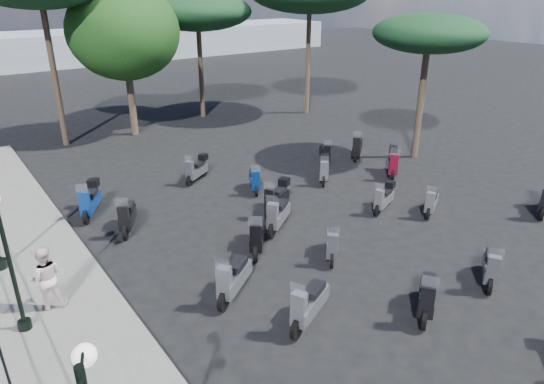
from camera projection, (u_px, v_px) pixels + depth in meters
ground at (348, 286)px, 12.66m from camera, size 120.00×120.00×0.00m
sidewalk at (58, 318)px, 11.35m from camera, size 3.00×30.00×0.15m
lamp_post_1 at (6, 250)px, 10.09m from camera, size 0.32×1.05×3.56m
pedestrian_far at (46, 278)px, 11.33m from camera, size 0.91×0.79×1.61m
scooter_3 at (233, 279)px, 12.07m from camera, size 1.58×1.18×1.47m
scooter_4 at (127, 217)px, 15.33m from camera, size 1.01×1.61×1.42m
scooter_5 at (90, 201)px, 16.37m from camera, size 1.09×1.58×1.41m
scooter_8 at (309, 305)px, 11.10m from camera, size 1.70×0.97×1.45m
scooter_9 at (257, 236)px, 14.16m from camera, size 1.21×1.48×1.43m
scooter_10 at (277, 199)px, 16.58m from camera, size 1.58×1.03×1.38m
scooter_11 at (197, 170)px, 19.30m from camera, size 1.40×0.99×1.26m
scooter_14 at (427, 296)px, 11.43m from camera, size 1.51×1.12×1.41m
scooter_15 at (332, 244)px, 13.83m from camera, size 1.15×1.22×1.26m
scooter_16 at (278, 215)px, 15.42m from camera, size 1.55×1.17×1.45m
scooter_17 at (255, 180)px, 18.36m from camera, size 0.87×1.42×1.24m
scooter_20 at (491, 267)px, 12.65m from camera, size 1.47×1.01×1.34m
scooter_21 at (431, 202)px, 16.52m from camera, size 1.38×0.87×1.22m
scooter_22 at (324, 170)px, 19.27m from camera, size 1.22×1.26×1.27m
scooter_23 at (325, 153)px, 21.36m from camera, size 0.87×1.31×1.18m
scooter_27 at (384, 198)px, 16.77m from camera, size 1.43×0.74×1.19m
scooter_28 at (393, 163)px, 19.83m from camera, size 1.42×1.33×1.41m
scooter_29 at (357, 147)px, 21.89m from camera, size 1.43×1.23×1.42m
broadleaf_tree at (124, 32)px, 23.51m from camera, size 5.45×5.45×7.47m
pine_0 at (197, 12)px, 26.73m from camera, size 6.00×6.00×6.96m
pine_3 at (429, 34)px, 20.08m from camera, size 4.69×4.69×6.24m
distant_hills at (12, 51)px, 45.54m from camera, size 70.00×8.00×3.00m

